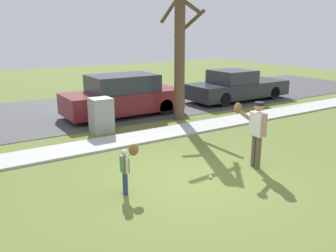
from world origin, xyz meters
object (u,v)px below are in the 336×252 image
(person_child, at_px, (127,163))
(street_tree_near, at_px, (180,42))
(baseball, at_px, (210,177))
(parked_pickup_dark, at_px, (236,87))
(person_adult, at_px, (256,127))
(parked_suv_maroon, at_px, (123,96))
(utility_cabinet, at_px, (101,115))

(person_child, bearing_deg, street_tree_near, 52.40)
(baseball, relative_size, parked_pickup_dark, 0.01)
(person_adult, bearing_deg, person_child, -0.39)
(street_tree_near, distance_m, parked_suv_maroon, 3.13)
(street_tree_near, distance_m, parked_pickup_dark, 5.31)
(street_tree_near, height_order, parked_pickup_dark, street_tree_near)
(parked_pickup_dark, bearing_deg, parked_suv_maroon, 179.46)
(baseball, xyz_separation_m, utility_cabinet, (-0.59, 4.99, 0.55))
(person_child, relative_size, street_tree_near, 0.19)
(utility_cabinet, xyz_separation_m, street_tree_near, (3.22, 0.10, 2.31))
(street_tree_near, xyz_separation_m, parked_pickup_dark, (4.52, 1.67, -2.23))
(street_tree_near, bearing_deg, utility_cabinet, -178.30)
(person_child, relative_size, parked_pickup_dark, 0.20)
(baseball, bearing_deg, person_child, 169.11)
(utility_cabinet, distance_m, parked_suv_maroon, 2.49)
(person_adult, bearing_deg, street_tree_near, -97.38)
(baseball, distance_m, utility_cabinet, 5.06)
(parked_suv_maroon, xyz_separation_m, parked_pickup_dark, (6.06, -0.06, -0.12))
(utility_cabinet, bearing_deg, baseball, -83.21)
(person_adult, height_order, baseball, person_adult)
(utility_cabinet, bearing_deg, person_child, -106.11)
(person_adult, distance_m, baseball, 1.70)
(person_child, distance_m, parked_suv_maroon, 7.12)
(person_child, relative_size, parked_suv_maroon, 0.22)
(person_child, height_order, parked_suv_maroon, parked_suv_maroon)
(baseball, xyz_separation_m, parked_pickup_dark, (7.15, 6.76, 0.64))
(parked_suv_maroon, distance_m, parked_pickup_dark, 6.06)
(parked_suv_maroon, height_order, parked_pickup_dark, parked_suv_maroon)
(utility_cabinet, xyz_separation_m, parked_pickup_dark, (7.74, 1.76, 0.09))
(person_adult, bearing_deg, utility_cabinet, -62.16)
(person_child, xyz_separation_m, utility_cabinet, (1.33, 4.62, -0.08))
(street_tree_near, xyz_separation_m, parked_suv_maroon, (-1.54, 1.73, -2.11))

